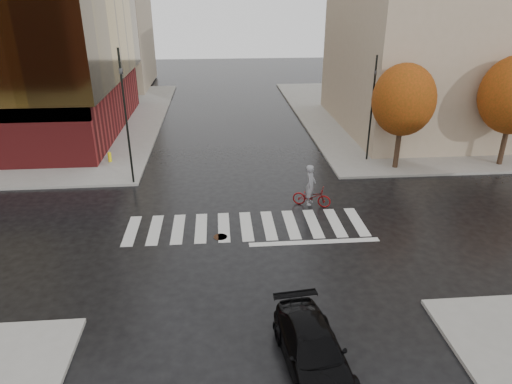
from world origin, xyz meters
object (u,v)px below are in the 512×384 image
(traffic_light_ne, at_px, (372,103))
(cyclist, at_px, (311,192))
(sedan, at_px, (313,350))
(fire_hydrant, at_px, (110,156))
(traffic_light_nw, at_px, (125,109))

(traffic_light_ne, bearing_deg, cyclist, 51.49)
(sedan, relative_size, fire_hydrant, 6.54)
(cyclist, height_order, traffic_light_ne, traffic_light_ne)
(sedan, distance_m, fire_hydrant, 21.08)
(traffic_light_ne, bearing_deg, fire_hydrant, -3.90)
(fire_hydrant, bearing_deg, sedan, -62.29)
(cyclist, relative_size, traffic_light_ne, 0.34)
(sedan, bearing_deg, cyclist, 72.83)
(sedan, bearing_deg, fire_hydrant, 111.46)
(traffic_light_nw, distance_m, traffic_light_ne, 15.19)
(sedan, height_order, cyclist, cyclist)
(traffic_light_nw, distance_m, fire_hydrant, 5.85)
(traffic_light_ne, bearing_deg, traffic_light_nw, 9.71)
(sedan, distance_m, traffic_light_ne, 19.37)
(cyclist, xyz_separation_m, traffic_light_ne, (5.07, 6.50, 3.15))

